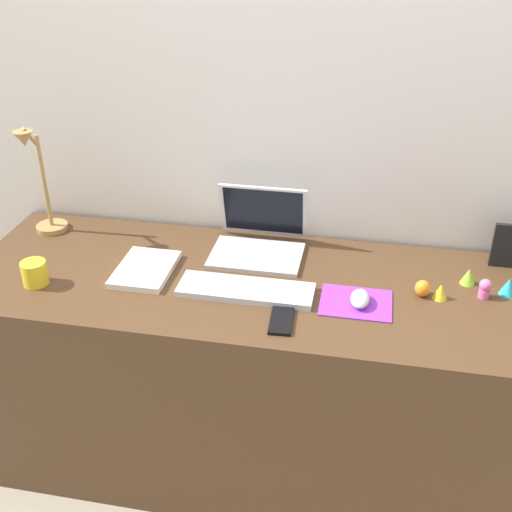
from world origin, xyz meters
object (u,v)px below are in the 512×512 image
Objects in this scene: toy_figurine_cyan at (508,287)px; toy_figurine_pink at (485,288)px; keyboard at (246,290)px; coffee_mug at (35,273)px; cell_phone at (281,321)px; notebook_pad at (145,269)px; toy_figurine_lime at (468,276)px; toy_figurine_orange at (423,288)px; toy_figurine_yellow at (441,291)px; laptop at (260,235)px; mouse at (360,299)px; picture_frame at (512,246)px; desk_lamp at (40,184)px.

toy_figurine_pink is (-0.07, -0.03, 0.00)m from toy_figurine_cyan.
keyboard is 0.65m from coffee_mug.
notebook_pad is (-0.47, 0.19, 0.01)m from cell_phone.
toy_figurine_lime and toy_figurine_orange have the same top height.
toy_figurine_lime is at bearing 7.09° from notebook_pad.
toy_figurine_lime is at bearing 27.31° from cell_phone.
notebook_pad is 0.86m from toy_figurine_orange.
toy_figurine_lime is (1.00, 0.13, 0.02)m from notebook_pad.
toy_figurine_pink is 1.25× the size of toy_figurine_yellow.
laptop reaches higher than mouse.
mouse is at bearing 28.80° from cell_phone.
keyboard is 7.97× the size of toy_figurine_lime.
notebook_pad is 1.17m from picture_frame.
toy_figurine_cyan is at bearing -3.80° from desk_lamp.
desk_lamp is 2.68× the size of picture_frame.
cell_phone is at bearing -146.29° from picture_frame.
coffee_mug is 1.44m from toy_figurine_cyan.
laptop is 4.90× the size of toy_figurine_pink.
notebook_pad is 1.01m from toy_figurine_lime.
toy_figurine_yellow is (0.23, 0.08, 0.00)m from mouse.
mouse is 0.56m from picture_frame.
laptop is at bearing 105.67° from cell_phone.
laptop is 2.34× the size of cell_phone.
toy_figurine_orange is (-0.25, -0.06, -0.00)m from toy_figurine_cyan.
toy_figurine_lime reaches higher than keyboard.
desk_lamp is 1.55m from toy_figurine_cyan.
coffee_mug reaches higher than mouse.
keyboard is 0.79m from toy_figurine_cyan.
mouse is 1.87× the size of toy_figurine_lime.
toy_figurine_yellow is 0.05m from toy_figurine_orange.
picture_frame reaches higher than notebook_pad.
picture_frame reaches higher than toy_figurine_orange.
toy_figurine_cyan is at bearing 10.47° from keyboard.
cell_phone is at bearing -156.92° from toy_figurine_cyan.
toy_figurine_cyan is (0.77, 0.14, 0.02)m from keyboard.
laptop is 0.77m from desk_lamp.
picture_frame is at bearing 46.06° from toy_figurine_yellow.
toy_figurine_cyan reaches higher than toy_figurine_lime.
laptop reaches higher than toy_figurine_cyan.
desk_lamp reaches higher than mouse.
cell_phone is 2.35× the size of toy_figurine_cyan.
coffee_mug is at bearing -172.80° from toy_figurine_yellow.
toy_figurine_orange is at bearing -140.43° from picture_frame.
toy_figurine_cyan is (0.64, 0.27, 0.02)m from cell_phone.
notebook_pad is 4.66× the size of toy_figurine_lime.
coffee_mug is 1.57× the size of toy_figurine_yellow.
mouse is at bearing -12.43° from desk_lamp.
desk_lamp is 1.31m from toy_figurine_orange.
toy_figurine_orange is at bearing 7.74° from coffee_mug.
laptop is 0.62m from toy_figurine_yellow.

